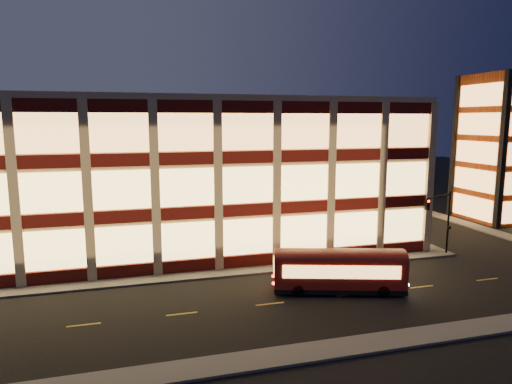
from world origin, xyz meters
name	(u,v)px	position (x,y,z in m)	size (l,w,h in m)	color
ground	(199,280)	(0.00, 0.00, 0.00)	(200.00, 200.00, 0.00)	black
sidewalk_office_south	(159,279)	(-3.00, 1.00, 0.07)	(54.00, 2.00, 0.15)	#514F4C
sidewalk_office_east	(358,218)	(23.00, 17.00, 0.07)	(2.00, 30.00, 0.15)	#514F4C
sidewalk_tower_west	(432,213)	(34.00, 17.00, 0.07)	(2.00, 30.00, 0.15)	#514F4C
sidewalk_near	(237,363)	(0.00, -13.00, 0.07)	(100.00, 2.00, 0.15)	#514F4C
office_building	(148,168)	(-2.91, 16.91, 7.25)	(50.45, 30.45, 14.50)	tan
stair_tower	(504,148)	(39.95, 11.95, 8.99)	(8.60, 8.60, 18.00)	#8C3814
traffic_signal_far	(441,213)	(22.21, 0.24, 4.11)	(3.79, 1.87, 6.00)	black
trolley_bus	(339,268)	(9.53, -5.14, 1.77)	(9.71, 5.05, 3.20)	maroon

